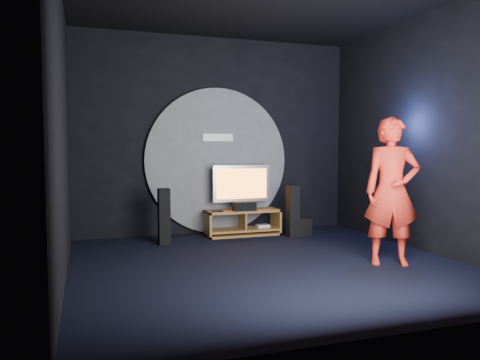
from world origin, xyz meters
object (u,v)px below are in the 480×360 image
tv (241,185)px  player (392,191)px  media_console (243,224)px  tower_speaker_left (164,217)px  tower_speaker_right (293,211)px  subwoofer (302,226)px

tv → player: player is taller
media_console → tower_speaker_left: tower_speaker_left is taller
player → tv: bearing=137.6°
media_console → tower_speaker_right: bearing=-27.1°
tv → player: (1.21, -2.62, 0.09)m
media_console → tv: bearing=96.3°
tv → player: 2.89m
tower_speaker_left → subwoofer: (2.43, 0.05, -0.29)m
media_console → player: player is taller
subwoofer → tower_speaker_left: bearing=-178.9°
media_console → subwoofer: bearing=-17.2°
tv → tower_speaker_left: size_ratio=1.16×
media_console → tower_speaker_left: bearing=-166.2°
media_console → tower_speaker_right: 0.90m
media_console → player: (1.20, -2.55, 0.78)m
media_console → subwoofer: 1.04m
tv → tower_speaker_left: bearing=-163.6°
player → tower_speaker_left: bearing=163.2°
tower_speaker_left → subwoofer: size_ratio=2.92×
media_console → player: 2.93m
tower_speaker_left → subwoofer: tower_speaker_left is taller
tower_speaker_right → subwoofer: (0.22, 0.09, -0.29)m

